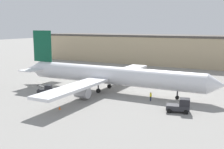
{
  "coord_description": "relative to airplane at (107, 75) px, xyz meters",
  "views": [
    {
      "loc": [
        26.21,
        -49.79,
        13.34
      ],
      "look_at": [
        0.0,
        0.0,
        3.56
      ],
      "focal_mm": 45.0,
      "sensor_mm": 36.0,
      "label": 1
    }
  ],
  "objects": [
    {
      "name": "belt_loader_truck",
      "position": [
        -9.27,
        -8.28,
        -2.43
      ],
      "size": [
        3.08,
        2.53,
        1.92
      ],
      "rotation": [
        0.0,
        0.0,
        0.38
      ],
      "color": "#2D2D33",
      "rests_on": "ground_plane"
    },
    {
      "name": "airplane",
      "position": [
        0.0,
        0.0,
        0.0
      ],
      "size": [
        44.5,
        39.73,
        12.3
      ],
      "rotation": [
        0.0,
        0.0,
        0.01
      ],
      "color": "white",
      "rests_on": "ground_plane"
    },
    {
      "name": "ground_plane",
      "position": [
        1.11,
        0.01,
        -3.34
      ],
      "size": [
        400.0,
        400.0,
        0.0
      ],
      "primitive_type": "plane",
      "color": "gray"
    },
    {
      "name": "ground_crew_worker",
      "position": [
        10.65,
        -3.17,
        -2.49
      ],
      "size": [
        0.35,
        0.35,
        1.6
      ],
      "rotation": [
        0.0,
        0.0,
        0.98
      ],
      "color": "#1E2338",
      "rests_on": "ground_plane"
    },
    {
      "name": "safety_cone_near",
      "position": [
        -0.54,
        -15.05,
        -3.07
      ],
      "size": [
        0.36,
        0.36,
        0.55
      ],
      "color": "#EF590F",
      "rests_on": "ground_plane"
    },
    {
      "name": "terminal_building",
      "position": [
        -0.99,
        47.05,
        1.77
      ],
      "size": [
        95.57,
        15.89,
        10.21
      ],
      "color": "tan",
      "rests_on": "ground_plane"
    },
    {
      "name": "baggage_tug",
      "position": [
        17.05,
        -7.44,
        -2.32
      ],
      "size": [
        3.88,
        2.74,
        2.22
      ],
      "rotation": [
        0.0,
        0.0,
        0.22
      ],
      "color": "#2D2D33",
      "rests_on": "ground_plane"
    }
  ]
}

